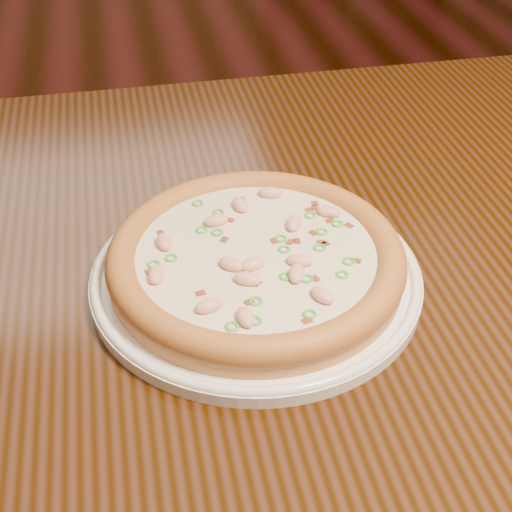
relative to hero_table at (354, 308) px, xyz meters
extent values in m
plane|color=black|center=(-0.31, 0.77, -0.65)|extent=(9.00, 9.00, 0.00)
cube|color=black|center=(0.00, 0.00, 0.08)|extent=(1.20, 0.80, 0.04)
cylinder|color=white|center=(-0.12, -0.05, 0.10)|extent=(0.30, 0.30, 0.01)
torus|color=white|center=(-0.12, -0.05, 0.11)|extent=(0.30, 0.30, 0.01)
cylinder|color=tan|center=(-0.12, -0.05, 0.12)|extent=(0.27, 0.27, 0.02)
torus|color=#C07A3A|center=(-0.12, -0.05, 0.13)|extent=(0.27, 0.27, 0.03)
cylinder|color=beige|center=(-0.12, -0.05, 0.13)|extent=(0.22, 0.22, 0.00)
ellipsoid|color=#F2B29E|center=(-0.13, -0.07, 0.14)|extent=(0.03, 0.02, 0.01)
ellipsoid|color=#F2B29E|center=(-0.08, -0.12, 0.14)|extent=(0.02, 0.03, 0.01)
ellipsoid|color=#F2B29E|center=(-0.20, -0.02, 0.14)|extent=(0.02, 0.03, 0.01)
ellipsoid|color=#F2B29E|center=(-0.09, -0.09, 0.14)|extent=(0.02, 0.03, 0.01)
ellipsoid|color=#F2B29E|center=(-0.09, 0.04, 0.14)|extent=(0.03, 0.02, 0.01)
ellipsoid|color=#F2B29E|center=(-0.17, -0.12, 0.14)|extent=(0.03, 0.02, 0.01)
ellipsoid|color=#F2B29E|center=(-0.15, 0.00, 0.14)|extent=(0.03, 0.02, 0.01)
ellipsoid|color=#F2B29E|center=(-0.12, 0.02, 0.14)|extent=(0.02, 0.03, 0.01)
ellipsoid|color=#F2B29E|center=(-0.14, -0.09, 0.14)|extent=(0.03, 0.02, 0.01)
ellipsoid|color=#F2B29E|center=(-0.21, -0.07, 0.14)|extent=(0.02, 0.03, 0.01)
ellipsoid|color=#F2B29E|center=(-0.15, -0.14, 0.14)|extent=(0.02, 0.02, 0.01)
ellipsoid|color=#F2B29E|center=(-0.15, -0.07, 0.14)|extent=(0.03, 0.03, 0.01)
ellipsoid|color=#F2B29E|center=(-0.04, -0.01, 0.14)|extent=(0.03, 0.02, 0.01)
ellipsoid|color=#F2B29E|center=(-0.08, -0.02, 0.14)|extent=(0.02, 0.03, 0.01)
ellipsoid|color=#F2B29E|center=(-0.09, -0.07, 0.14)|extent=(0.03, 0.02, 0.01)
cube|color=maroon|center=(-0.09, -0.04, 0.13)|extent=(0.01, 0.01, 0.00)
cube|color=maroon|center=(-0.08, -0.04, 0.13)|extent=(0.01, 0.01, 0.00)
cube|color=maroon|center=(-0.03, -0.03, 0.13)|extent=(0.01, 0.01, 0.00)
cube|color=maroon|center=(-0.06, -0.05, 0.13)|extent=(0.01, 0.01, 0.00)
cube|color=maroon|center=(-0.06, -0.03, 0.13)|extent=(0.01, 0.01, 0.00)
cube|color=maroon|center=(-0.04, -0.02, 0.13)|extent=(0.01, 0.01, 0.00)
cube|color=maroon|center=(-0.22, -0.06, 0.13)|extent=(0.01, 0.01, 0.00)
cube|color=maroon|center=(-0.14, 0.01, 0.13)|extent=(0.01, 0.01, 0.00)
cube|color=maroon|center=(-0.10, -0.15, 0.13)|extent=(0.01, 0.01, 0.00)
cube|color=maroon|center=(-0.18, -0.10, 0.13)|extent=(0.01, 0.01, 0.00)
cube|color=maroon|center=(-0.10, -0.04, 0.13)|extent=(0.01, 0.01, 0.00)
cube|color=maroon|center=(-0.13, 0.00, 0.13)|extent=(0.01, 0.01, 0.00)
cube|color=maroon|center=(-0.06, -0.05, 0.13)|extent=(0.01, 0.01, 0.00)
cube|color=maroon|center=(-0.15, -0.03, 0.13)|extent=(0.01, 0.01, 0.00)
cube|color=maroon|center=(-0.05, 0.01, 0.13)|extent=(0.01, 0.01, 0.00)
cube|color=maroon|center=(-0.08, -0.10, 0.13)|extent=(0.01, 0.01, 0.00)
cube|color=maroon|center=(-0.14, -0.12, 0.13)|extent=(0.01, 0.01, 0.00)
cube|color=maroon|center=(-0.13, -0.09, 0.13)|extent=(0.01, 0.01, 0.00)
cube|color=maroon|center=(-0.20, 0.00, 0.13)|extent=(0.01, 0.01, 0.00)
cube|color=maroon|center=(-0.05, 0.01, 0.13)|extent=(0.01, 0.01, 0.00)
cube|color=maroon|center=(-0.04, -0.08, 0.13)|extent=(0.01, 0.01, 0.00)
cube|color=maroon|center=(-0.06, 0.00, 0.13)|extent=(0.01, 0.01, 0.00)
torus|color=green|center=(-0.05, -0.03, 0.13)|extent=(0.02, 0.02, 0.00)
torus|color=green|center=(-0.20, -0.04, 0.13)|extent=(0.02, 0.02, 0.00)
torus|color=green|center=(-0.15, -0.01, 0.13)|extent=(0.01, 0.01, 0.00)
torus|color=green|center=(-0.06, 0.00, 0.13)|extent=(0.02, 0.02, 0.00)
torus|color=green|center=(-0.06, -0.06, 0.13)|extent=(0.02, 0.02, 0.00)
torus|color=green|center=(-0.09, -0.14, 0.13)|extent=(0.01, 0.01, 0.00)
torus|color=green|center=(-0.12, 0.03, 0.13)|extent=(0.02, 0.02, 0.00)
torus|color=green|center=(-0.04, -0.02, 0.13)|extent=(0.02, 0.02, 0.00)
torus|color=green|center=(-0.04, -0.08, 0.13)|extent=(0.02, 0.02, 0.00)
torus|color=green|center=(-0.16, -0.14, 0.13)|extent=(0.02, 0.02, 0.00)
torus|color=green|center=(-0.16, -0.01, 0.13)|extent=(0.01, 0.01, 0.00)
torus|color=green|center=(-0.05, -0.10, 0.13)|extent=(0.02, 0.02, 0.00)
torus|color=green|center=(-0.14, -0.14, 0.13)|extent=(0.02, 0.02, 0.00)
torus|color=green|center=(-0.14, 0.02, 0.13)|extent=(0.02, 0.02, 0.00)
torus|color=green|center=(-0.13, -0.12, 0.13)|extent=(0.01, 0.01, 0.00)
torus|color=green|center=(-0.09, -0.05, 0.13)|extent=(0.02, 0.02, 0.00)
torus|color=green|center=(-0.16, 0.04, 0.13)|extent=(0.01, 0.01, 0.00)
torus|color=green|center=(-0.21, -0.05, 0.13)|extent=(0.01, 0.01, 0.00)
torus|color=green|center=(-0.10, -0.09, 0.13)|extent=(0.02, 0.02, 0.00)
torus|color=green|center=(-0.09, -0.10, 0.13)|extent=(0.01, 0.01, 0.00)
torus|color=green|center=(-0.09, -0.04, 0.13)|extent=(0.01, 0.01, 0.00)
camera|label=1|loc=(-0.22, -0.55, 0.52)|focal=50.00mm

